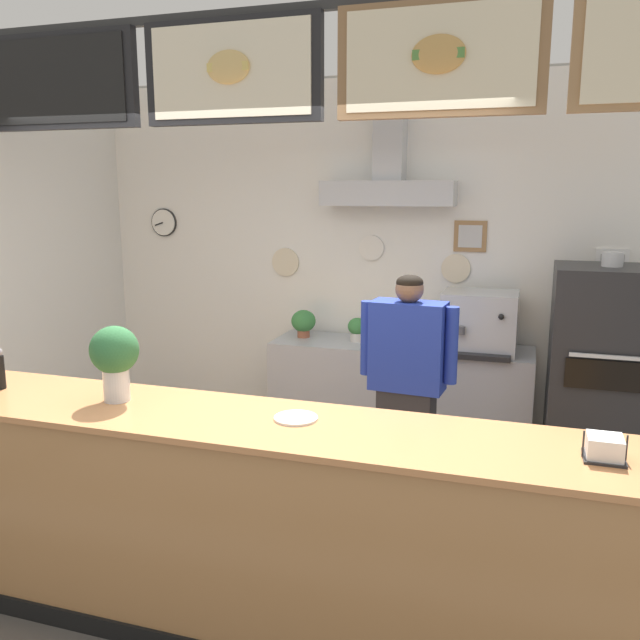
{
  "coord_description": "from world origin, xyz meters",
  "views": [
    {
      "loc": [
        1.35,
        -3.04,
        2.14
      ],
      "look_at": [
        0.12,
        0.77,
        1.34
      ],
      "focal_mm": 36.89,
      "sensor_mm": 36.0,
      "label": 1
    }
  ],
  "objects_px": {
    "pizza_oven": "(602,380)",
    "espresso_machine": "(479,322)",
    "potted_thyme": "(391,331)",
    "potted_basil": "(303,322)",
    "potted_sage": "(357,329)",
    "napkin_holder": "(604,449)",
    "shop_worker": "(407,396)",
    "basil_vase": "(115,358)",
    "potted_oregano": "(434,333)",
    "condiment_plate": "(296,418)"
  },
  "relations": [
    {
      "from": "napkin_holder",
      "to": "potted_basil",
      "type": "bearing_deg",
      "value": 130.52
    },
    {
      "from": "potted_sage",
      "to": "potted_basil",
      "type": "xyz_separation_m",
      "value": [
        -0.48,
        0.02,
        0.02
      ]
    },
    {
      "from": "potted_sage",
      "to": "condiment_plate",
      "type": "height_order",
      "value": "condiment_plate"
    },
    {
      "from": "condiment_plate",
      "to": "potted_thyme",
      "type": "bearing_deg",
      "value": 91.1
    },
    {
      "from": "potted_oregano",
      "to": "potted_basil",
      "type": "bearing_deg",
      "value": 177.14
    },
    {
      "from": "potted_basil",
      "to": "condiment_plate",
      "type": "relative_size",
      "value": 1.14
    },
    {
      "from": "shop_worker",
      "to": "potted_oregano",
      "type": "relative_size",
      "value": 7.17
    },
    {
      "from": "potted_basil",
      "to": "napkin_holder",
      "type": "relative_size",
      "value": 1.41
    },
    {
      "from": "potted_sage",
      "to": "shop_worker",
      "type": "bearing_deg",
      "value": -63.0
    },
    {
      "from": "basil_vase",
      "to": "napkin_holder",
      "type": "relative_size",
      "value": 2.32
    },
    {
      "from": "potted_oregano",
      "to": "potted_sage",
      "type": "bearing_deg",
      "value": 176.37
    },
    {
      "from": "potted_sage",
      "to": "condiment_plate",
      "type": "bearing_deg",
      "value": -82.16
    },
    {
      "from": "pizza_oven",
      "to": "potted_sage",
      "type": "bearing_deg",
      "value": 170.44
    },
    {
      "from": "potted_basil",
      "to": "potted_oregano",
      "type": "bearing_deg",
      "value": -2.86
    },
    {
      "from": "shop_worker",
      "to": "napkin_holder",
      "type": "relative_size",
      "value": 9.74
    },
    {
      "from": "potted_basil",
      "to": "basil_vase",
      "type": "xyz_separation_m",
      "value": [
        -0.15,
        -2.47,
        0.28
      ]
    },
    {
      "from": "pizza_oven",
      "to": "potted_sage",
      "type": "height_order",
      "value": "pizza_oven"
    },
    {
      "from": "pizza_oven",
      "to": "basil_vase",
      "type": "relative_size",
      "value": 4.43
    },
    {
      "from": "potted_sage",
      "to": "potted_basil",
      "type": "height_order",
      "value": "potted_basil"
    },
    {
      "from": "pizza_oven",
      "to": "potted_oregano",
      "type": "bearing_deg",
      "value": 167.43
    },
    {
      "from": "shop_worker",
      "to": "potted_sage",
      "type": "xyz_separation_m",
      "value": [
        -0.65,
        1.28,
        0.13
      ]
    },
    {
      "from": "pizza_oven",
      "to": "espresso_machine",
      "type": "relative_size",
      "value": 3.03
    },
    {
      "from": "condiment_plate",
      "to": "napkin_holder",
      "type": "xyz_separation_m",
      "value": [
        1.33,
        -0.06,
        0.04
      ]
    },
    {
      "from": "espresso_machine",
      "to": "potted_oregano",
      "type": "xyz_separation_m",
      "value": [
        -0.35,
        0.0,
        -0.11
      ]
    },
    {
      "from": "potted_oregano",
      "to": "basil_vase",
      "type": "relative_size",
      "value": 0.59
    },
    {
      "from": "espresso_machine",
      "to": "potted_thyme",
      "type": "distance_m",
      "value": 0.71
    },
    {
      "from": "pizza_oven",
      "to": "basil_vase",
      "type": "distance_m",
      "value": 3.33
    },
    {
      "from": "potted_thyme",
      "to": "basil_vase",
      "type": "xyz_separation_m",
      "value": [
        -0.92,
        -2.43,
        0.3
      ]
    },
    {
      "from": "pizza_oven",
      "to": "basil_vase",
      "type": "xyz_separation_m",
      "value": [
        -2.51,
        -2.14,
        0.49
      ]
    },
    {
      "from": "potted_oregano",
      "to": "basil_vase",
      "type": "bearing_deg",
      "value": -117.8
    },
    {
      "from": "shop_worker",
      "to": "potted_sage",
      "type": "distance_m",
      "value": 1.45
    },
    {
      "from": "espresso_machine",
      "to": "potted_oregano",
      "type": "bearing_deg",
      "value": 179.85
    },
    {
      "from": "potted_thyme",
      "to": "potted_basil",
      "type": "distance_m",
      "value": 0.77
    },
    {
      "from": "potted_sage",
      "to": "napkin_holder",
      "type": "distance_m",
      "value": 3.01
    },
    {
      "from": "pizza_oven",
      "to": "espresso_machine",
      "type": "height_order",
      "value": "pizza_oven"
    },
    {
      "from": "potted_oregano",
      "to": "potted_basil",
      "type": "height_order",
      "value": "potted_basil"
    },
    {
      "from": "basil_vase",
      "to": "condiment_plate",
      "type": "bearing_deg",
      "value": 0.87
    },
    {
      "from": "pizza_oven",
      "to": "napkin_holder",
      "type": "xyz_separation_m",
      "value": [
        -0.21,
        -2.18,
        0.31
      ]
    },
    {
      "from": "espresso_machine",
      "to": "potted_thyme",
      "type": "xyz_separation_m",
      "value": [
        -0.7,
        0.02,
        -0.12
      ]
    },
    {
      "from": "potted_sage",
      "to": "basil_vase",
      "type": "bearing_deg",
      "value": -104.4
    },
    {
      "from": "potted_sage",
      "to": "potted_thyme",
      "type": "distance_m",
      "value": 0.29
    },
    {
      "from": "condiment_plate",
      "to": "shop_worker",
      "type": "bearing_deg",
      "value": 74.57
    },
    {
      "from": "shop_worker",
      "to": "basil_vase",
      "type": "bearing_deg",
      "value": 47.03
    },
    {
      "from": "potted_thyme",
      "to": "condiment_plate",
      "type": "height_order",
      "value": "condiment_plate"
    },
    {
      "from": "potted_oregano",
      "to": "condiment_plate",
      "type": "relative_size",
      "value": 1.1
    },
    {
      "from": "potted_basil",
      "to": "basil_vase",
      "type": "distance_m",
      "value": 2.49
    },
    {
      "from": "basil_vase",
      "to": "napkin_holder",
      "type": "distance_m",
      "value": 2.3
    },
    {
      "from": "shop_worker",
      "to": "potted_oregano",
      "type": "xyz_separation_m",
      "value": [
        -0.01,
        1.24,
        0.15
      ]
    },
    {
      "from": "potted_basil",
      "to": "potted_sage",
      "type": "bearing_deg",
      "value": -1.84
    },
    {
      "from": "potted_sage",
      "to": "basil_vase",
      "type": "distance_m",
      "value": 2.55
    }
  ]
}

